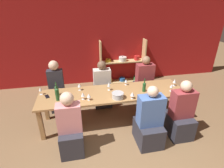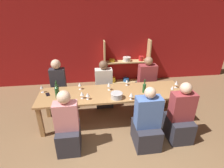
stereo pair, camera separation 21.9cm
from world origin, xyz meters
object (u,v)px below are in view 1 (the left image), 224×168
mixing_bowl (118,95)px  wine_bottle_dark (57,94)px  wine_glass_red_c (171,86)px  person_near_a (71,131)px  wine_glass_red_e (40,89)px  person_far_a (144,85)px  wine_bottle_amber (144,87)px  wine_glass_empty_a (109,85)px  wine_glass_empty_b (83,95)px  person_far_c (102,89)px  wine_glass_red_b (89,96)px  shelf_unit (122,68)px  wine_glass_empty_c (132,94)px  wine_glass_red_d (126,81)px  person_near_c (180,116)px  wine_bottle_green (57,90)px  person_far_b (57,91)px  cell_phone (47,96)px  wine_glass_white_a (175,81)px  person_near_b (149,124)px  wine_glass_red_a (79,85)px  dining_table (113,95)px

mixing_bowl → wine_bottle_dark: wine_bottle_dark is taller
wine_glass_red_c → person_near_a: 2.25m
wine_glass_red_e → person_far_a: (2.51, 0.57, -0.39)m
wine_bottle_amber → wine_glass_red_e: wine_bottle_amber is taller
wine_glass_empty_a → wine_glass_empty_b: 0.65m
person_far_c → wine_glass_red_b: bearing=67.6°
mixing_bowl → shelf_unit: bearing=73.4°
wine_glass_empty_c → wine_bottle_amber: bearing=36.2°
wine_glass_empty_a → wine_glass_empty_c: 0.60m
wine_glass_red_d → person_far_c: bearing=137.7°
wine_glass_red_e → person_near_c: size_ratio=0.14×
wine_bottle_green → person_near_a: 0.98m
wine_glass_empty_a → wine_bottle_dark: bearing=-168.2°
mixing_bowl → person_far_b: person_far_b is taller
wine_glass_empty_b → cell_phone: 0.77m
wine_glass_red_e → person_far_a: person_far_a is taller
wine_glass_empty_a → wine_glass_white_a: bearing=-3.0°
shelf_unit → person_near_b: bearing=-94.1°
wine_glass_red_b → wine_glass_empty_b: wine_glass_empty_b is taller
wine_glass_empty_a → wine_glass_white_a: 1.52m
wine_bottle_green → wine_glass_empty_a: bearing=0.4°
wine_glass_red_a → person_near_c: 2.17m
person_far_b → person_far_c: person_far_b is taller
shelf_unit → person_far_b: bearing=-147.0°
shelf_unit → person_far_a: size_ratio=1.18×
wine_glass_empty_b → wine_glass_empty_c: bearing=-9.7°
wine_glass_red_c → wine_glass_red_d: 1.00m
wine_bottle_amber → person_far_c: 1.23m
shelf_unit → wine_glass_empty_c: bearing=-99.6°
wine_bottle_amber → person_near_a: (-1.57, -0.65, -0.39)m
wine_glass_red_e → person_near_a: person_near_a is taller
dining_table → wine_glass_red_d: wine_glass_red_d is taller
person_near_a → person_near_b: 1.43m
wine_bottle_green → wine_glass_empty_c: wine_bottle_green is taller
cell_phone → person_far_c: 1.44m
wine_glass_empty_c → mixing_bowl: bearing=163.8°
wine_glass_white_a → person_far_b: person_far_b is taller
wine_bottle_dark → wine_glass_red_c: size_ratio=2.16×
dining_table → wine_bottle_green: size_ratio=10.56×
person_near_a → person_near_c: (2.11, 0.02, -0.01)m
wine_glass_red_c → person_far_b: (-2.48, 0.94, -0.36)m
dining_table → wine_glass_red_a: (-0.70, 0.24, 0.19)m
wine_glass_red_d → person_near_a: person_near_a is taller
wine_bottle_green → wine_glass_red_d: bearing=7.2°
wine_glass_empty_b → person_near_b: bearing=-28.7°
wine_bottle_dark → wine_glass_red_d: 1.56m
wine_bottle_green → person_near_c: person_near_c is taller
wine_glass_red_a → person_far_a: bearing=17.1°
wine_bottle_green → person_near_b: (1.68, -0.92, -0.41)m
mixing_bowl → person_far_b: size_ratio=0.19×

